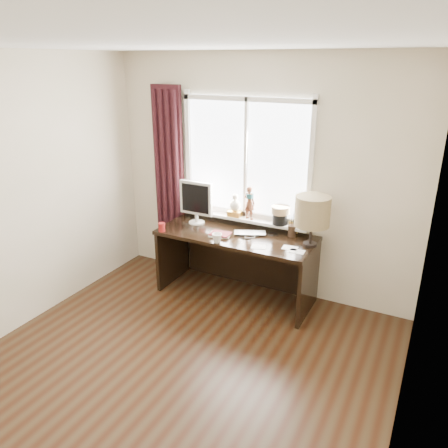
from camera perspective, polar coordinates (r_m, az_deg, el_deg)
The scene contains 17 objects.
floor at distance 3.83m, azimuth -8.46°, elevation -20.39°, with size 3.50×4.00×0.00m, color #362716.
ceiling at distance 2.91m, azimuth -11.34°, elevation 22.18°, with size 3.50×4.00×0.00m, color white.
wall_back at distance 4.80m, azimuth 4.67°, elevation 6.07°, with size 3.50×2.60×0.00m, color #C0B993.
wall_right at distance 2.59m, azimuth 23.63°, elevation -8.94°, with size 4.00×2.60×0.00m, color #C0B993.
laptop at distance 4.68m, azimuth 3.44°, elevation -1.21°, with size 0.34×0.22×0.03m, color silver.
mug at distance 4.45m, azimuth -0.92°, elevation -1.81°, with size 0.10×0.10×0.10m, color white.
red_cup at distance 4.79m, azimuth -8.13°, elevation -0.41°, with size 0.07×0.07×0.09m, color maroon.
window at distance 4.82m, azimuth 2.66°, elevation 6.16°, with size 1.52×0.22×1.40m.
curtain at distance 5.30m, azimuth -7.19°, elevation 5.29°, with size 0.38×0.09×2.25m.
desk at distance 4.87m, azimuth 2.05°, elevation -3.58°, with size 1.70×0.70×0.75m.
monitor at distance 4.92m, azimuth -3.66°, elevation 3.15°, with size 0.40×0.18×0.49m.
notebook_stack at distance 4.64m, azimuth -0.51°, elevation -1.36°, with size 0.25×0.21×0.03m.
brush_holder at distance 4.66m, azimuth 8.89°, elevation -0.88°, with size 0.09×0.09×0.25m.
icon_frame at distance 4.74m, azimuth 9.03°, elevation -0.48°, with size 0.10×0.04×0.13m.
table_lamp at distance 4.35m, azimuth 11.47°, elevation 1.59°, with size 0.35×0.35×0.52m.
loose_papers at distance 4.36m, azimuth 7.55°, elevation -3.21°, with size 0.54×0.25×0.00m.
desk_cables at distance 4.66m, azimuth 4.86°, elevation -1.49°, with size 0.39×0.36×0.01m.
Camera 1 is at (1.78, -2.29, 2.50)m, focal length 35.00 mm.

